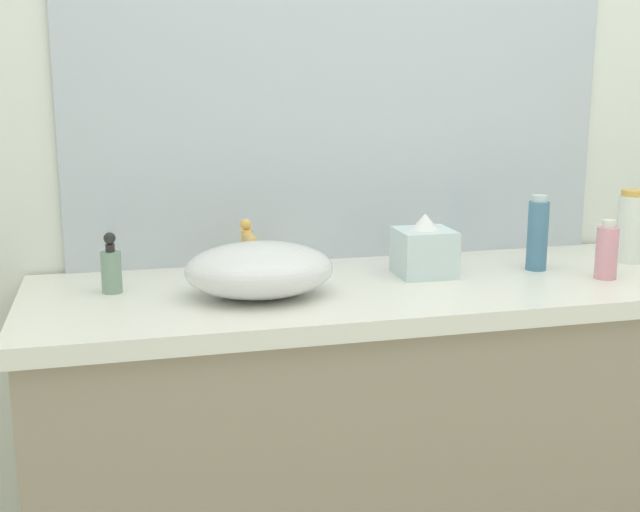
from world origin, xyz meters
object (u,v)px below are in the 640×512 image
sink_basin (260,270)px  tissue_box (424,249)px  lotion_bottle (631,227)px  soap_dispenser (111,268)px  spray_can (607,251)px  perfume_bottle (538,234)px

sink_basin → tissue_box: size_ratio=2.15×
sink_basin → tissue_box: tissue_box is taller
sink_basin → lotion_bottle: (1.02, 0.10, 0.03)m
soap_dispenser → spray_can: 1.19m
perfume_bottle → spray_can: perfume_bottle is taller
lotion_bottle → tissue_box: size_ratio=1.24×
lotion_bottle → perfume_bottle: size_ratio=1.00×
soap_dispenser → tissue_box: bearing=-1.5°
soap_dispenser → tissue_box: size_ratio=0.90×
sink_basin → soap_dispenser: (-0.33, 0.11, -0.00)m
perfume_bottle → sink_basin: bearing=-173.9°
spray_can → lotion_bottle: bearing=41.3°
spray_can → tissue_box: size_ratio=0.93×
perfume_bottle → tissue_box: perfume_bottle is taller
soap_dispenser → lotion_bottle: lotion_bottle is taller
sink_basin → tissue_box: 0.44m
soap_dispenser → perfume_bottle: 1.06m
spray_can → tissue_box: bearing=161.4°
sink_basin → perfume_bottle: size_ratio=1.74×
lotion_bottle → soap_dispenser: bearing=179.3°
tissue_box → soap_dispenser: bearing=178.5°
perfume_bottle → soap_dispenser: bearing=178.1°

